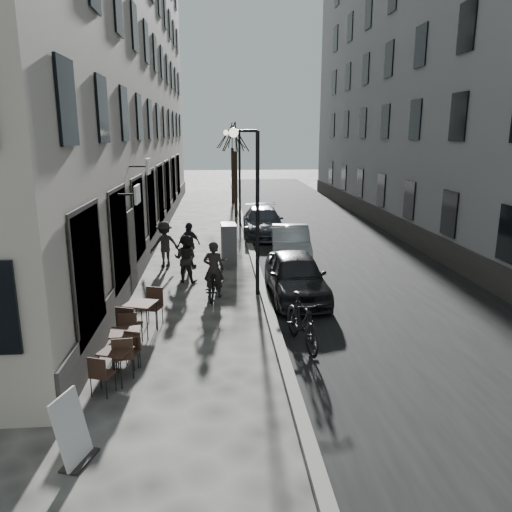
{
  "coord_description": "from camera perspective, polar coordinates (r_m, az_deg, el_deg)",
  "views": [
    {
      "loc": [
        -1.2,
        -8.92,
        4.95
      ],
      "look_at": [
        -0.22,
        3.75,
        1.8
      ],
      "focal_mm": 35.0,
      "sensor_mm": 36.0,
      "label": 1
    }
  ],
  "objects": [
    {
      "name": "streetlamp_far",
      "position": [
        26.99,
        -2.26,
        10.1
      ],
      "size": [
        0.9,
        0.28,
        5.09
      ],
      "color": "black",
      "rests_on": "ground"
    },
    {
      "name": "streetlamp_near",
      "position": [
        15.06,
        -0.48,
        7.09
      ],
      "size": [
        0.9,
        0.28,
        5.09
      ],
      "color": "black",
      "rests_on": "ground"
    },
    {
      "name": "kerb",
      "position": [
        25.43,
        -1.18,
        2.83
      ],
      "size": [
        0.25,
        60.0,
        0.12
      ],
      "primitive_type": "cube",
      "color": "slate",
      "rests_on": "ground"
    },
    {
      "name": "cyclist_rider",
      "position": [
        15.33,
        -4.86,
        -1.54
      ],
      "size": [
        0.69,
        0.5,
        1.75
      ],
      "primitive_type": "imported",
      "rotation": [
        0.0,
        0.0,
        3.02
      ],
      "color": "black",
      "rests_on": "ground"
    },
    {
      "name": "bistro_set_b",
      "position": [
        11.39,
        -14.66,
        -9.72
      ],
      "size": [
        0.69,
        1.57,
        0.91
      ],
      "rotation": [
        0.0,
        0.0,
        0.1
      ],
      "color": "black",
      "rests_on": "ground"
    },
    {
      "name": "building_left",
      "position": [
        26.05,
        -16.01,
        20.14
      ],
      "size": [
        4.0,
        35.0,
        16.0
      ],
      "primitive_type": "cube",
      "color": "#ADA091",
      "rests_on": "ground"
    },
    {
      "name": "sign_board",
      "position": [
        8.55,
        -20.18,
        -18.72
      ],
      "size": [
        0.57,
        0.72,
        1.12
      ],
      "rotation": [
        0.0,
        0.0,
        -0.32
      ],
      "color": "black",
      "rests_on": "ground"
    },
    {
      "name": "car_mid",
      "position": [
        19.8,
        3.96,
        1.42
      ],
      "size": [
        1.79,
        4.21,
        1.35
      ],
      "primitive_type": "imported",
      "rotation": [
        0.0,
        0.0,
        -0.09
      ],
      "color": "#92969A",
      "rests_on": "ground"
    },
    {
      "name": "tree_near",
      "position": [
        29.94,
        -2.37,
        13.36
      ],
      "size": [
        2.4,
        2.4,
        5.7
      ],
      "color": "black",
      "rests_on": "ground"
    },
    {
      "name": "moped",
      "position": [
        11.9,
        5.28,
        -7.47
      ],
      "size": [
        0.97,
        2.14,
        1.24
      ],
      "primitive_type": "imported",
      "rotation": [
        0.0,
        0.0,
        0.19
      ],
      "color": "black",
      "rests_on": "ground"
    },
    {
      "name": "pedestrian_mid",
      "position": [
        19.15,
        -10.4,
        1.35
      ],
      "size": [
        1.27,
        1.03,
        1.72
      ],
      "primitive_type": "imported",
      "rotation": [
        0.0,
        0.0,
        3.56
      ],
      "color": "black",
      "rests_on": "ground"
    },
    {
      "name": "building_right",
      "position": [
        27.74,
        19.46,
        19.48
      ],
      "size": [
        4.0,
        35.0,
        16.0
      ],
      "primitive_type": "cube",
      "color": "gray",
      "rests_on": "ground"
    },
    {
      "name": "car_near",
      "position": [
        15.3,
        4.57,
        -2.24
      ],
      "size": [
        1.74,
        4.15,
        1.4
      ],
      "primitive_type": "imported",
      "rotation": [
        0.0,
        0.0,
        0.02
      ],
      "color": "black",
      "rests_on": "ground"
    },
    {
      "name": "car_far",
      "position": [
        24.52,
        0.8,
        3.9
      ],
      "size": [
        2.07,
        4.79,
        1.37
      ],
      "primitive_type": "imported",
      "rotation": [
        0.0,
        0.0,
        -0.03
      ],
      "color": "#35383F",
      "rests_on": "ground"
    },
    {
      "name": "tree_far",
      "position": [
        35.93,
        -2.73,
        13.44
      ],
      "size": [
        2.4,
        2.4,
        5.7
      ],
      "color": "black",
      "rests_on": "ground"
    },
    {
      "name": "ground",
      "position": [
        10.27,
        2.93,
        -14.92
      ],
      "size": [
        120.0,
        120.0,
        0.0
      ],
      "primitive_type": "plane",
      "color": "#363431",
      "rests_on": "ground"
    },
    {
      "name": "road",
      "position": [
        25.9,
        6.92,
        2.8
      ],
      "size": [
        7.3,
        60.0,
        0.0
      ],
      "primitive_type": "cube",
      "color": "black",
      "rests_on": "ground"
    },
    {
      "name": "utility_cabinet",
      "position": [
        19.38,
        -3.13,
        1.45
      ],
      "size": [
        0.6,
        1.05,
        1.54
      ],
      "primitive_type": "cube",
      "rotation": [
        0.0,
        0.0,
        0.03
      ],
      "color": "#5B5B5D",
      "rests_on": "ground"
    },
    {
      "name": "bistro_set_a",
      "position": [
        10.7,
        -15.67,
        -11.64
      ],
      "size": [
        0.83,
        1.44,
        0.83
      ],
      "rotation": [
        0.0,
        0.0,
        -0.34
      ],
      "color": "black",
      "rests_on": "ground"
    },
    {
      "name": "bistro_set_c",
      "position": [
        12.86,
        -12.97,
        -6.62
      ],
      "size": [
        0.96,
        1.75,
        1.0
      ],
      "rotation": [
        0.0,
        0.0,
        -0.31
      ],
      "color": "black",
      "rests_on": "ground"
    },
    {
      "name": "bicycle",
      "position": [
        15.42,
        -4.84,
        -2.76
      ],
      "size": [
        0.96,
        2.11,
        1.07
      ],
      "primitive_type": "imported",
      "rotation": [
        0.0,
        0.0,
        3.02
      ],
      "color": "black",
      "rests_on": "ground"
    },
    {
      "name": "pedestrian_far",
      "position": [
        18.83,
        -7.67,
        1.24
      ],
      "size": [
        1.04,
        0.95,
        1.71
      ],
      "primitive_type": "imported",
      "rotation": [
        0.0,
        0.0,
        0.68
      ],
      "color": "black",
      "rests_on": "ground"
    },
    {
      "name": "pedestrian_near",
      "position": [
        17.0,
        -8.07,
        -0.29
      ],
      "size": [
        0.94,
        0.82,
        1.63
      ],
      "primitive_type": "imported",
      "rotation": [
        0.0,
        0.0,
        2.85
      ],
      "color": "black",
      "rests_on": "ground"
    }
  ]
}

